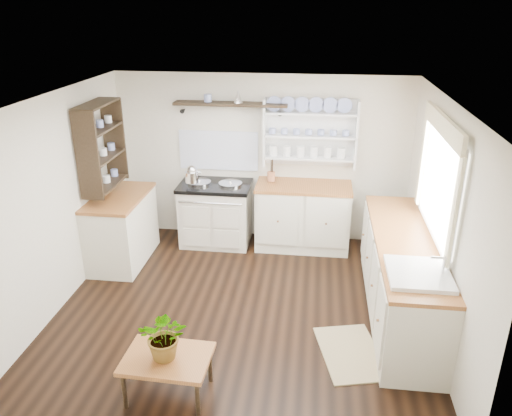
# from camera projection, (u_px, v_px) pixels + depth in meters

# --- Properties ---
(floor) EXTENTS (4.00, 3.80, 0.01)m
(floor) POSITION_uv_depth(u_px,v_px,m) (242.00, 307.00, 5.58)
(floor) COLOR black
(floor) RESTS_ON ground
(wall_back) EXTENTS (4.00, 0.02, 2.30)m
(wall_back) POSITION_uv_depth(u_px,v_px,m) (262.00, 159.00, 6.88)
(wall_back) COLOR beige
(wall_back) RESTS_ON ground
(wall_right) EXTENTS (0.02, 3.80, 2.30)m
(wall_right) POSITION_uv_depth(u_px,v_px,m) (441.00, 222.00, 4.90)
(wall_right) COLOR beige
(wall_right) RESTS_ON ground
(wall_left) EXTENTS (0.02, 3.80, 2.30)m
(wall_left) POSITION_uv_depth(u_px,v_px,m) (57.00, 203.00, 5.37)
(wall_left) COLOR beige
(wall_left) RESTS_ON ground
(ceiling) EXTENTS (4.00, 3.80, 0.01)m
(ceiling) POSITION_uv_depth(u_px,v_px,m) (239.00, 100.00, 4.69)
(ceiling) COLOR white
(ceiling) RESTS_ON wall_back
(window) EXTENTS (0.08, 1.55, 1.22)m
(window) POSITION_uv_depth(u_px,v_px,m) (439.00, 177.00, 4.89)
(window) COLOR white
(window) RESTS_ON wall_right
(aga_cooker) EXTENTS (0.97, 0.68, 0.90)m
(aga_cooker) POSITION_uv_depth(u_px,v_px,m) (216.00, 213.00, 6.91)
(aga_cooker) COLOR beige
(aga_cooker) RESTS_ON floor
(back_cabinets) EXTENTS (1.27, 0.63, 0.90)m
(back_cabinets) POSITION_uv_depth(u_px,v_px,m) (303.00, 215.00, 6.80)
(back_cabinets) COLOR beige
(back_cabinets) RESTS_ON floor
(right_cabinets) EXTENTS (0.62, 2.43, 0.90)m
(right_cabinets) POSITION_uv_depth(u_px,v_px,m) (401.00, 276.00, 5.30)
(right_cabinets) COLOR beige
(right_cabinets) RESTS_ON floor
(belfast_sink) EXTENTS (0.55, 0.60, 0.45)m
(belfast_sink) POSITION_uv_depth(u_px,v_px,m) (417.00, 285.00, 4.48)
(belfast_sink) COLOR white
(belfast_sink) RESTS_ON right_cabinets
(left_cabinets) EXTENTS (0.62, 1.13, 0.90)m
(left_cabinets) POSITION_uv_depth(u_px,v_px,m) (122.00, 228.00, 6.42)
(left_cabinets) COLOR beige
(left_cabinets) RESTS_ON floor
(plate_rack) EXTENTS (1.20, 0.22, 0.90)m
(plate_rack) POSITION_uv_depth(u_px,v_px,m) (310.00, 132.00, 6.61)
(plate_rack) COLOR white
(plate_rack) RESTS_ON wall_back
(high_shelf) EXTENTS (1.50, 0.29, 0.16)m
(high_shelf) POSITION_uv_depth(u_px,v_px,m) (231.00, 105.00, 6.52)
(high_shelf) COLOR black
(high_shelf) RESTS_ON wall_back
(left_shelving) EXTENTS (0.28, 0.80, 1.05)m
(left_shelving) POSITION_uv_depth(u_px,v_px,m) (101.00, 145.00, 6.02)
(left_shelving) COLOR black
(left_shelving) RESTS_ON wall_left
(kettle) EXTENTS (0.18, 0.18, 0.22)m
(kettle) POSITION_uv_depth(u_px,v_px,m) (192.00, 174.00, 6.61)
(kettle) COLOR silver
(kettle) RESTS_ON aga_cooker
(utensil_crock) EXTENTS (0.11, 0.11, 0.13)m
(utensil_crock) POSITION_uv_depth(u_px,v_px,m) (271.00, 177.00, 6.73)
(utensil_crock) COLOR #A4613C
(utensil_crock) RESTS_ON back_cabinets
(center_table) EXTENTS (0.74, 0.54, 0.39)m
(center_table) POSITION_uv_depth(u_px,v_px,m) (167.00, 361.00, 4.21)
(center_table) COLOR brown
(center_table) RESTS_ON floor
(potted_plant) EXTENTS (0.42, 0.37, 0.44)m
(potted_plant) POSITION_uv_depth(u_px,v_px,m) (165.00, 335.00, 4.11)
(potted_plant) COLOR #3F7233
(potted_plant) RESTS_ON center_table
(floor_rug) EXTENTS (0.74, 0.96, 0.02)m
(floor_rug) POSITION_uv_depth(u_px,v_px,m) (351.00, 353.00, 4.83)
(floor_rug) COLOR #8B7050
(floor_rug) RESTS_ON floor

